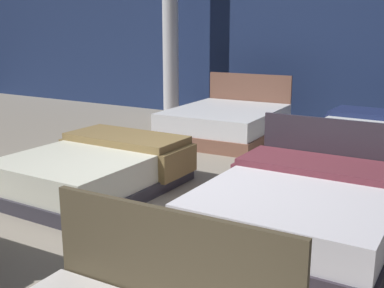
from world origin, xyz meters
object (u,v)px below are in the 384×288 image
Objects in this scene: bed_2 at (96,169)px; bed_5 at (371,140)px; bed_3 at (304,205)px; bed_4 at (226,123)px; support_pillar at (170,28)px.

bed_2 is 0.92× the size of bed_5.
bed_5 is at bearing 51.92° from bed_2.
bed_3 is 3.67m from bed_4.
support_pillar is at bearing 166.85° from bed_5.
bed_4 is (-2.24, 2.91, 0.02)m from bed_3.
support_pillar is (-1.67, 4.06, 1.52)m from bed_2.
bed_4 is at bearing -179.22° from bed_5.
bed_5 is (0.03, 2.84, 0.02)m from bed_3.
bed_4 is 0.59× the size of support_pillar.
bed_2 is 3.76m from bed_5.
bed_4 is (0.08, 3.01, 0.01)m from bed_2.
bed_4 is 2.53m from support_pillar.
bed_5 is (2.34, 2.95, 0.02)m from bed_2.
bed_2 is at bearing -126.02° from bed_5.
bed_2 is 2.32m from bed_3.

